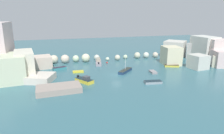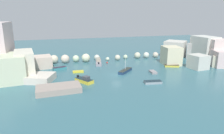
{
  "view_description": "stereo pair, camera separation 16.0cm",
  "coord_description": "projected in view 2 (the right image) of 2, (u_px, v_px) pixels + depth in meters",
  "views": [
    {
      "loc": [
        -14.62,
        -46.84,
        15.16
      ],
      "look_at": [
        0.0,
        4.15,
        1.0
      ],
      "focal_mm": 32.29,
      "sensor_mm": 36.0,
      "label": 1
    },
    {
      "loc": [
        -14.47,
        -46.88,
        15.16
      ],
      "look_at": [
        0.0,
        4.15,
        1.0
      ],
      "focal_mm": 32.29,
      "sensor_mm": 36.0,
      "label": 2
    }
  ],
  "objects": [
    {
      "name": "channel_buoy",
      "position": [
        107.0,
        63.0,
        62.95
      ],
      "size": [
        0.52,
        0.52,
        0.52
      ],
      "primitive_type": "sphere",
      "color": "red",
      "rests_on": "cove_water"
    },
    {
      "name": "cove_water",
      "position": [
        116.0,
        75.0,
        51.3
      ],
      "size": [
        160.0,
        160.0,
        0.0
      ],
      "primitive_type": "plane",
      "color": "#366772",
      "rests_on": "ground"
    },
    {
      "name": "moored_boat_0",
      "position": [
        60.0,
        68.0,
        56.05
      ],
      "size": [
        3.87,
        2.25,
        0.7
      ],
      "rotation": [
        0.0,
        0.0,
        0.27
      ],
      "color": "teal",
      "rests_on": "cove_water"
    },
    {
      "name": "rock_breakwater",
      "position": [
        95.0,
        58.0,
        65.96
      ],
      "size": [
        36.94,
        3.59,
        2.67
      ],
      "color": "beige",
      "rests_on": "ground"
    },
    {
      "name": "stone_dock",
      "position": [
        59.0,
        89.0,
        40.2
      ],
      "size": [
        8.91,
        5.12,
        1.18
      ],
      "primitive_type": "cube",
      "rotation": [
        0.0,
        0.0,
        0.05
      ],
      "color": "gray",
      "rests_on": "ground"
    },
    {
      "name": "moored_boat_5",
      "position": [
        84.0,
        80.0,
        45.55
      ],
      "size": [
        4.0,
        4.77,
        1.59
      ],
      "rotation": [
        0.0,
        0.0,
        5.3
      ],
      "color": "yellow",
      "rests_on": "cove_water"
    },
    {
      "name": "moored_boat_6",
      "position": [
        172.0,
        66.0,
        58.75
      ],
      "size": [
        4.21,
        2.53,
        0.6
      ],
      "rotation": [
        0.0,
        0.0,
        2.78
      ],
      "color": "gold",
      "rests_on": "cove_water"
    },
    {
      "name": "moored_boat_1",
      "position": [
        153.0,
        72.0,
        52.88
      ],
      "size": [
        1.6,
        2.81,
        0.52
      ],
      "rotation": [
        0.0,
        0.0,
        1.49
      ],
      "color": "gray",
      "rests_on": "cove_water"
    },
    {
      "name": "moored_boat_2",
      "position": [
        78.0,
        72.0,
        53.36
      ],
      "size": [
        2.9,
        1.45,
        0.43
      ],
      "rotation": [
        0.0,
        0.0,
        3.1
      ],
      "color": "gold",
      "rests_on": "cove_water"
    },
    {
      "name": "moored_boat_7",
      "position": [
        98.0,
        62.0,
        62.31
      ],
      "size": [
        2.81,
        6.41,
        1.65
      ],
      "rotation": [
        0.0,
        0.0,
        1.38
      ],
      "color": "gray",
      "rests_on": "cove_water"
    },
    {
      "name": "moored_boat_4",
      "position": [
        125.0,
        71.0,
        53.54
      ],
      "size": [
        5.04,
        5.02,
        4.54
      ],
      "rotation": [
        0.0,
        0.0,
        3.92
      ],
      "color": "navy",
      "rests_on": "cove_water"
    },
    {
      "name": "cliff_headland_right",
      "position": [
        201.0,
        53.0,
        64.71
      ],
      "size": [
        23.14,
        25.4,
        8.0
      ],
      "color": "silver",
      "rests_on": "ground"
    },
    {
      "name": "moored_boat_3",
      "position": [
        153.0,
        82.0,
        44.95
      ],
      "size": [
        4.03,
        2.03,
        0.6
      ],
      "rotation": [
        0.0,
        0.0,
        3.01
      ],
      "color": "#87939C",
      "rests_on": "cove_water"
    },
    {
      "name": "moored_boat_8",
      "position": [
        50.0,
        89.0,
        41.08
      ],
      "size": [
        3.06,
        1.69,
        0.54
      ],
      "rotation": [
        0.0,
        0.0,
        2.99
      ],
      "color": "white",
      "rests_on": "cove_water"
    }
  ]
}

